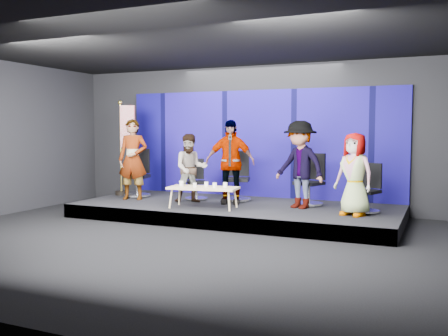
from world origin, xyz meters
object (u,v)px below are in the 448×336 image
(panelist_a, at_px, (133,159))
(chair_e, at_px, (367,196))
(mug_c, at_px, (206,184))
(flag_stand, at_px, (125,145))
(mug_a, at_px, (181,183))
(mug_b, at_px, (195,185))
(coffee_table, at_px, (203,189))
(panelist_e, at_px, (354,174))
(panelist_b, at_px, (191,168))
(panelist_c, at_px, (230,162))
(chair_b, at_px, (196,186))
(chair_a, at_px, (138,181))
(chair_d, at_px, (310,188))
(panelist_d, at_px, (300,165))
(mug_e, at_px, (225,185))
(mug_d, at_px, (215,185))
(chair_c, at_px, (238,184))

(panelist_a, distance_m, chair_e, 5.36)
(mug_c, bearing_deg, panelist_a, 168.52)
(mug_c, xyz_separation_m, flag_stand, (-2.73, 1.01, 0.76))
(panelist_a, distance_m, mug_a, 1.72)
(chair_e, height_order, mug_b, chair_e)
(chair_e, bearing_deg, coffee_table, -143.57)
(panelist_e, distance_m, mug_c, 3.03)
(panelist_b, bearing_deg, panelist_c, -16.66)
(chair_b, bearing_deg, mug_a, -110.04)
(chair_a, height_order, chair_d, chair_a)
(panelist_e, bearing_deg, flag_stand, -165.04)
(panelist_d, distance_m, mug_b, 2.23)
(chair_d, xyz_separation_m, panelist_e, (1.08, -0.95, 0.42))
(chair_a, height_order, mug_c, chair_a)
(flag_stand, bearing_deg, mug_e, -28.87)
(chair_e, xyz_separation_m, mug_c, (-3.19, -0.73, 0.17))
(panelist_b, bearing_deg, panelist_a, 152.91)
(mug_d, height_order, mug_e, same)
(panelist_c, height_order, panelist_e, panelist_c)
(mug_a, xyz_separation_m, mug_e, (0.97, 0.12, -0.00))
(mug_c, bearing_deg, panelist_c, 72.95)
(panelist_d, height_order, chair_e, panelist_d)
(panelist_d, distance_m, panelist_e, 1.28)
(coffee_table, bearing_deg, mug_b, -147.21)
(chair_e, bearing_deg, mug_e, -143.51)
(chair_a, relative_size, chair_e, 1.19)
(panelist_a, relative_size, mug_e, 17.99)
(mug_c, relative_size, flag_stand, 0.04)
(chair_e, relative_size, panelist_e, 0.62)
(mug_a, bearing_deg, chair_a, 150.45)
(panelist_c, distance_m, mug_a, 1.21)
(chair_c, relative_size, panelist_e, 0.72)
(chair_e, height_order, coffee_table, chair_e)
(coffee_table, relative_size, mug_e, 14.39)
(chair_e, height_order, mug_c, chair_e)
(panelist_a, height_order, chair_e, panelist_a)
(chair_c, bearing_deg, chair_d, -16.07)
(chair_d, bearing_deg, chair_e, 1.83)
(panelist_c, xyz_separation_m, mug_d, (0.02, -0.85, -0.43))
(chair_a, relative_size, panelist_c, 0.63)
(panelist_e, bearing_deg, coffee_table, -151.17)
(panelist_d, height_order, flag_stand, flag_stand)
(panelist_c, height_order, mug_b, panelist_c)
(chair_b, distance_m, coffee_table, 1.31)
(panelist_a, height_order, chair_b, panelist_a)
(panelist_d, bearing_deg, mug_b, -133.17)
(panelist_c, height_order, mug_d, panelist_c)
(panelist_c, relative_size, panelist_d, 1.02)
(chair_c, distance_m, panelist_d, 1.77)
(panelist_c, xyz_separation_m, chair_d, (1.70, 0.47, -0.56))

